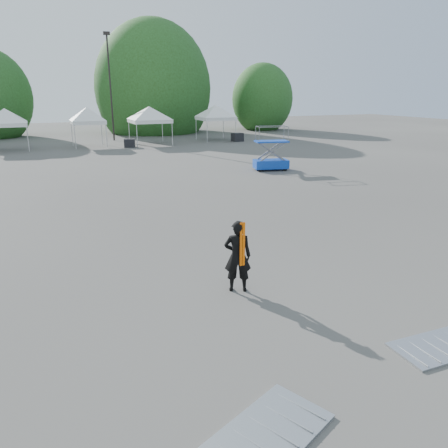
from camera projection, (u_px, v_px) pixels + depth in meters
name	position (u px, v px, depth m)	size (l,w,h in m)	color
ground	(205.00, 250.00, 13.40)	(120.00, 120.00, 0.00)	#474442
light_pole_east	(110.00, 81.00, 40.93)	(0.60, 0.25, 9.80)	black
tree_mid_e	(153.00, 89.00, 49.56)	(5.12, 5.12, 7.79)	#382314
tree_far_e	(262.00, 99.00, 53.16)	(3.84, 3.84, 5.84)	#382314
tent_d	(5.00, 112.00, 34.57)	(4.37, 4.37, 3.88)	silver
tent_e	(87.00, 110.00, 36.93)	(3.88, 3.88, 3.88)	silver
tent_f	(149.00, 110.00, 38.39)	(4.70, 4.70, 3.88)	silver
tent_g	(215.00, 108.00, 41.83)	(4.45, 4.45, 3.88)	silver
man	(238.00, 256.00, 10.47)	(0.77, 0.65, 1.79)	black
scissor_lift	(271.00, 148.00, 26.40)	(2.23, 1.47, 2.64)	#0C2BA1
barrier_left	(263.00, 437.00, 6.14)	(2.40, 1.85, 0.07)	#A7AAAF
barrier_mid	(441.00, 346.00, 8.35)	(1.93, 1.01, 0.06)	#A7AAAF
crate_mid	(129.00, 143.00, 37.30)	(0.92, 0.72, 0.72)	black
crate_east	(237.00, 137.00, 41.60)	(1.00, 0.78, 0.78)	black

